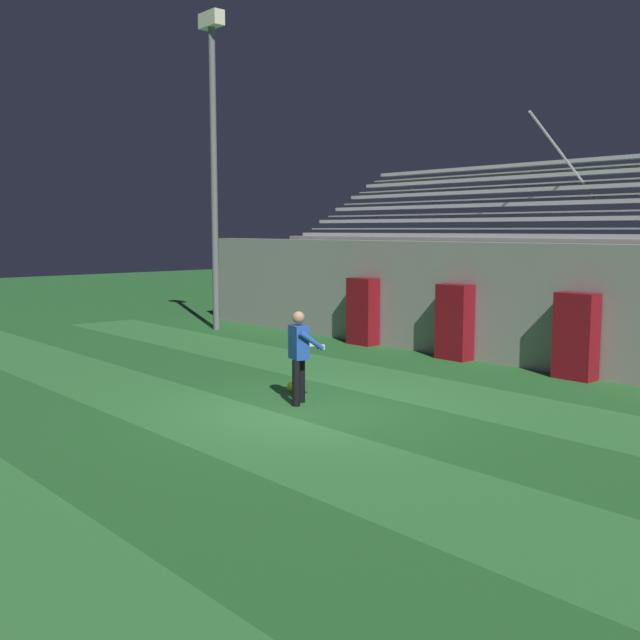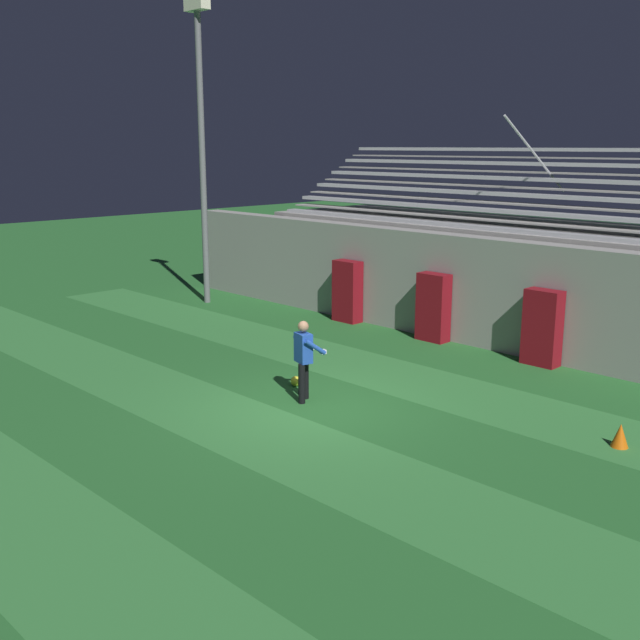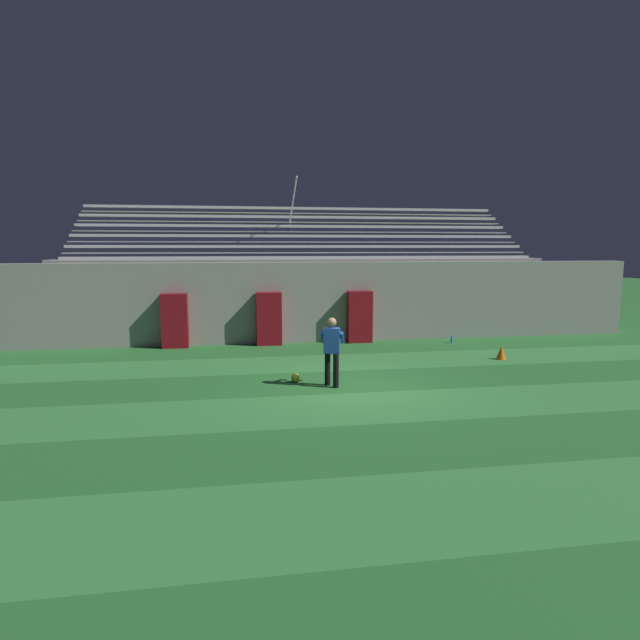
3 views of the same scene
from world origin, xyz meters
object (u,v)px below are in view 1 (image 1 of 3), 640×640
at_px(padding_pillar_gate_left, 454,322).
at_px(floodlight_pole, 213,137).
at_px(padding_pillar_gate_right, 576,336).
at_px(soccer_ball, 293,387).
at_px(padding_pillar_far_left, 363,311).
at_px(goalkeeper, 299,351).

height_order(padding_pillar_gate_left, floodlight_pole, floodlight_pole).
bearing_deg(padding_pillar_gate_right, padding_pillar_gate_left, 180.00).
relative_size(padding_pillar_gate_right, soccer_ball, 8.21).
distance_m(padding_pillar_gate_left, padding_pillar_far_left, 3.12).
bearing_deg(floodlight_pole, soccer_ball, -24.65).
bearing_deg(soccer_ball, floodlight_pole, 155.35).
relative_size(padding_pillar_far_left, goalkeeper, 1.08).
distance_m(floodlight_pole, goalkeeper, 11.49).
xyz_separation_m(padding_pillar_gate_right, goalkeeper, (-2.06, -5.75, 0.05)).
relative_size(padding_pillar_far_left, floodlight_pole, 0.19).
height_order(padding_pillar_far_left, goalkeeper, padding_pillar_far_left).
bearing_deg(goalkeeper, padding_pillar_far_left, 126.36).
bearing_deg(padding_pillar_far_left, padding_pillar_gate_left, 0.00).
distance_m(padding_pillar_far_left, soccer_ball, 6.29).
bearing_deg(padding_pillar_gate_left, padding_pillar_gate_right, 0.00).
bearing_deg(floodlight_pole, goalkeeper, -25.36).
height_order(padding_pillar_gate_right, soccer_ball, padding_pillar_gate_right).
bearing_deg(floodlight_pole, padding_pillar_gate_right, 6.48).
xyz_separation_m(padding_pillar_far_left, soccer_ball, (3.41, -5.23, -0.79)).
bearing_deg(soccer_ball, goalkeeper, -32.26).
height_order(floodlight_pole, soccer_ball, floodlight_pole).
relative_size(padding_pillar_gate_left, floodlight_pole, 0.19).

